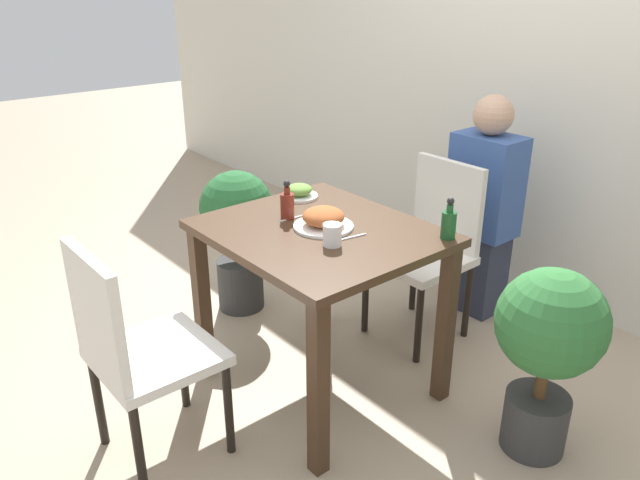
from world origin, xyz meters
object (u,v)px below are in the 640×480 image
(sauce_bottle, at_px, (449,223))
(potted_plant_left, at_px, (237,226))
(food_plate, at_px, (323,219))
(condiment_bottle, at_px, (287,204))
(drink_cup, at_px, (332,235))
(side_plate, at_px, (299,192))
(chair_far, at_px, (431,241))
(potted_plant_right, at_px, (548,341))
(chair_near, at_px, (134,346))
(person_figure, at_px, (483,209))

(sauce_bottle, relative_size, potted_plant_left, 0.22)
(food_plate, bearing_deg, sauce_bottle, 37.58)
(sauce_bottle, xyz_separation_m, condiment_bottle, (-0.57, -0.35, 0.00))
(drink_cup, xyz_separation_m, sauce_bottle, (0.24, 0.39, 0.02))
(food_plate, xyz_separation_m, side_plate, (-0.35, 0.15, -0.01))
(food_plate, relative_size, sauce_bottle, 1.46)
(food_plate, distance_m, potted_plant_left, 0.88)
(chair_far, height_order, potted_plant_left, chair_far)
(sauce_bottle, relative_size, potted_plant_right, 0.22)
(chair_far, height_order, side_plate, chair_far)
(side_plate, bearing_deg, potted_plant_right, 10.08)
(sauce_bottle, bearing_deg, chair_far, 135.66)
(drink_cup, bearing_deg, side_plate, 154.95)
(chair_near, height_order, potted_plant_left, chair_near)
(side_plate, height_order, drink_cup, drink_cup)
(chair_far, distance_m, person_figure, 0.39)
(potted_plant_left, bearing_deg, side_plate, 6.14)
(chair_far, relative_size, sauce_bottle, 5.26)
(food_plate, relative_size, side_plate, 1.41)
(potted_plant_right, bearing_deg, chair_far, 158.22)
(side_plate, height_order, condiment_bottle, condiment_bottle)
(side_plate, distance_m, person_figure, 1.02)
(chair_near, xyz_separation_m, sauce_bottle, (0.46, 1.12, 0.33))
(side_plate, xyz_separation_m, potted_plant_right, (1.20, 0.21, -0.30))
(person_figure, bearing_deg, potted_plant_right, -40.66)
(side_plate, distance_m, condiment_bottle, 0.27)
(chair_near, distance_m, condiment_bottle, 0.84)
(chair_far, xyz_separation_m, person_figure, (0.02, 0.38, 0.09))
(side_plate, relative_size, sauce_bottle, 1.03)
(drink_cup, bearing_deg, potted_plant_right, 33.32)
(condiment_bottle, xyz_separation_m, potted_plant_right, (1.02, 0.41, -0.34))
(chair_near, distance_m, sauce_bottle, 1.26)
(chair_far, distance_m, potted_plant_left, 1.01)
(chair_far, distance_m, food_plate, 0.77)
(potted_plant_right, bearing_deg, chair_near, -127.60)
(drink_cup, height_order, condiment_bottle, condiment_bottle)
(food_plate, distance_m, side_plate, 0.38)
(drink_cup, distance_m, person_figure, 1.20)
(chair_near, relative_size, potted_plant_left, 1.13)
(side_plate, bearing_deg, food_plate, -23.31)
(drink_cup, relative_size, sauce_bottle, 0.51)
(chair_near, distance_m, potted_plant_left, 1.19)
(drink_cup, relative_size, potted_plant_right, 0.11)
(chair_near, xyz_separation_m, drink_cup, (0.22, 0.73, 0.31))
(chair_far, relative_size, potted_plant_left, 1.13)
(sauce_bottle, distance_m, person_figure, 0.91)
(condiment_bottle, bearing_deg, food_plate, 15.97)
(side_plate, height_order, person_figure, person_figure)
(potted_plant_left, bearing_deg, drink_cup, -10.81)
(chair_near, xyz_separation_m, person_figure, (0.07, 1.91, 0.09))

